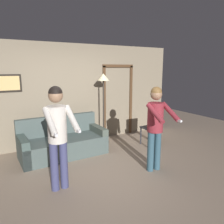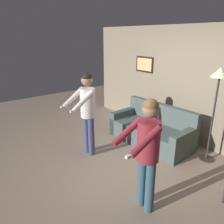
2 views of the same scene
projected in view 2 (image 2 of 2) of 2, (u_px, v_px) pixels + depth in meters
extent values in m
plane|color=gray|center=(124.00, 167.00, 4.16)|extent=(12.00, 12.00, 0.00)
cube|color=gray|center=(190.00, 86.00, 4.86)|extent=(6.40, 0.06, 2.60)
cube|color=black|center=(145.00, 64.00, 5.73)|extent=(0.58, 0.02, 0.40)
cube|color=#D8B36B|center=(144.00, 64.00, 5.73)|extent=(0.50, 0.01, 0.32)
cube|color=#475552|center=(150.00, 134.00, 5.04)|extent=(1.93, 0.92, 0.42)
cube|color=#475552|center=(161.00, 113.00, 5.11)|extent=(1.90, 0.21, 0.45)
cube|color=#40524D|center=(124.00, 120.00, 5.63)|extent=(0.19, 0.86, 0.58)
cube|color=#4A554B|center=(184.00, 145.00, 4.38)|extent=(0.19, 0.86, 0.58)
cylinder|color=#332D28|center=(206.00, 159.00, 4.41)|extent=(0.28, 0.28, 0.02)
cylinder|color=#332D28|center=(212.00, 120.00, 4.13)|extent=(0.04, 0.04, 1.64)
cone|color=#F9EAB7|center=(220.00, 72.00, 3.83)|extent=(0.32, 0.32, 0.18)
cylinder|color=#3D4069|center=(87.00, 134.00, 4.58)|extent=(0.13, 0.13, 0.82)
cylinder|color=#3D4069|center=(91.00, 136.00, 4.47)|extent=(0.13, 0.13, 0.82)
cylinder|color=silver|center=(88.00, 103.00, 4.29)|extent=(0.30, 0.30, 0.58)
sphere|color=#9E7556|center=(87.00, 80.00, 4.14)|extent=(0.23, 0.23, 0.23)
sphere|color=black|center=(87.00, 78.00, 4.13)|extent=(0.21, 0.21, 0.21)
cylinder|color=silver|center=(74.00, 97.00, 4.24)|extent=(0.11, 0.48, 0.36)
cube|color=white|center=(64.00, 106.00, 4.16)|extent=(0.05, 0.15, 0.04)
cylinder|color=silver|center=(83.00, 101.00, 4.00)|extent=(0.11, 0.48, 0.36)
cube|color=white|center=(74.00, 111.00, 3.92)|extent=(0.05, 0.15, 0.04)
cylinder|color=#315262|center=(142.00, 181.00, 3.13)|extent=(0.13, 0.13, 0.79)
cylinder|color=#315262|center=(150.00, 187.00, 3.00)|extent=(0.13, 0.13, 0.79)
cylinder|color=maroon|center=(149.00, 141.00, 2.84)|extent=(0.30, 0.30, 0.56)
sphere|color=#9E7556|center=(150.00, 109.00, 2.70)|extent=(0.22, 0.22, 0.22)
sphere|color=brown|center=(151.00, 106.00, 2.68)|extent=(0.21, 0.21, 0.21)
cylinder|color=maroon|center=(128.00, 131.00, 2.81)|extent=(0.12, 0.48, 0.31)
cylinder|color=maroon|center=(146.00, 141.00, 2.55)|extent=(0.12, 0.48, 0.31)
cube|color=white|center=(131.00, 156.00, 2.47)|extent=(0.05, 0.15, 0.04)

